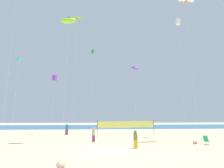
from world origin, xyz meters
name	(u,v)px	position (x,y,z in m)	size (l,w,h in m)	color
ground_plane	(114,150)	(0.00, 0.00, 0.00)	(120.00, 120.00, 0.00)	#D1BC89
ocean_band	(105,127)	(0.00, 33.69, 0.00)	(120.00, 20.00, 0.01)	#28608C
beachgoer_teal_shirt	(67,128)	(-6.46, 12.61, 0.99)	(0.43, 0.43, 1.86)	#7A3872
beachgoer_sage_shirt	(94,134)	(-1.95, 5.01, 0.86)	(0.37, 0.37, 1.61)	#7A3872
beachgoer_olive_shirt	(135,139)	(2.08, 0.58, 0.87)	(0.37, 0.37, 1.63)	gold
folding_beach_chair	(206,140)	(9.94, 2.29, 0.47)	(0.52, 0.65, 0.89)	#1E8C4C
volleyball_net	(127,125)	(2.60, 9.56, 1.64)	(8.50, 1.66, 2.40)	#4C4C51
beach_handbag	(195,143)	(8.85, 2.61, 0.14)	(0.35, 0.18, 0.28)	#EA7260
kite_green_delta	(93,52)	(-2.76, 16.89, 15.40)	(0.94, 0.97, 15.95)	silver
kite_white_box	(178,22)	(11.02, 8.86, 17.75)	(0.64, 0.64, 18.28)	silver
kite_violet_box	(55,78)	(-9.27, 14.34, 9.47)	(0.78, 0.78, 9.96)	silver
kite_lime_inflatable	(68,21)	(-5.41, 4.69, 14.90)	(2.10, 0.93, 15.45)	silver
kite_violet_inflatable	(135,68)	(5.40, 16.70, 12.18)	(1.62, 0.99, 12.65)	silver
kite_lime_tube	(77,18)	(-6.00, 15.46, 21.77)	(2.40, 0.84, 22.07)	silver
kite_cyan_inflatable	(19,60)	(-13.09, 9.03, 10.92)	(1.20, 1.56, 11.34)	silver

